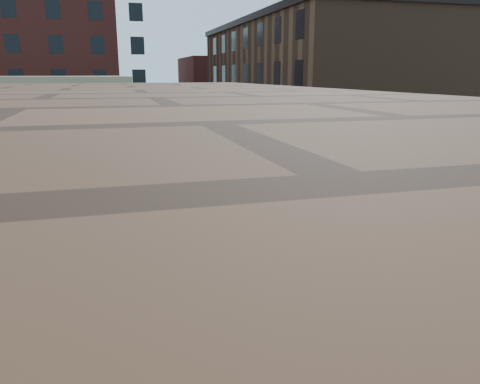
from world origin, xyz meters
TOP-DOWN VIEW (x-y plane):
  - ground at (0.00, 0.00)m, footprint 140.00×140.00m
  - sidewalk_ne at (23.00, 32.75)m, footprint 34.00×54.50m
  - apartment_block at (-18.50, 40.00)m, footprint 25.00×25.00m
  - commercial_row_ne at (13.00, 22.50)m, footprint 14.00×34.00m
  - filler_nw at (-16.00, 62.00)m, footprint 20.00×18.00m
  - filler_ne at (14.00, 58.00)m, footprint 16.00×16.00m
  - signal_pole_se at (6.04, -5.52)m, footprint 5.40×5.27m
  - signal_pole_nw at (-5.85, 5.34)m, footprint 3.58×3.67m
  - signal_pole_ne at (5.84, 5.35)m, footprint 3.67×3.58m
  - tree_ne_near at (7.50, 26.00)m, footprint 3.00×3.00m
  - tree_ne_far at (7.50, 34.00)m, footprint 3.00×3.00m
  - police_car at (-0.05, -0.21)m, footprint 4.96×4.40m
  - pickup at (-5.80, 8.19)m, footprint 5.32×2.78m
  - parked_car_wnear at (-5.13, 21.42)m, footprint 1.77×4.04m
  - parked_car_wfar at (-3.13, 31.15)m, footprint 1.73×4.93m
  - parked_car_wdeep at (-3.59, 46.36)m, footprint 1.93×4.43m
  - parked_car_enear at (2.50, 24.14)m, footprint 2.27×4.89m
  - parked_car_efar at (5.50, 40.29)m, footprint 2.38×4.73m
  - pedestrian_a at (-7.79, 7.66)m, footprint 0.67×0.52m
  - pedestrian_b at (-9.86, 6.00)m, footprint 1.08×0.91m
  - pedestrian_c at (-13.00, 6.00)m, footprint 1.21×1.11m
  - barrel_road at (3.65, 6.00)m, footprint 0.82×0.82m
  - barrel_bank at (-5.50, 7.86)m, footprint 0.66×0.66m
  - barricade_se_a at (6.41, -7.40)m, footprint 0.86×1.29m
  - barricade_se_b at (6.40, -8.35)m, footprint 0.72×1.16m
  - barricade_se_d at (6.65, -10.00)m, footprint 0.77×1.33m
  - barricade_nw_a at (-9.44, 5.70)m, footprint 1.41×0.78m
  - barricade_nw_b at (-10.67, 8.00)m, footprint 1.29×0.80m

SIDE VIEW (x-z plane):
  - ground at x=0.00m, z-range 0.00..0.00m
  - sidewalk_ne at x=23.00m, z-range 0.00..0.15m
  - barrel_bank at x=-5.50m, z-range 0.00..1.03m
  - barricade_se_b at x=6.40m, z-range 0.15..0.97m
  - barrel_road at x=3.65m, z-range 0.00..1.12m
  - barricade_se_a at x=6.41m, z-range 0.15..1.03m
  - barricade_nw_b at x=-10.67m, z-range 0.15..1.05m
  - barricade_se_d at x=6.65m, z-range 0.15..1.10m
  - parked_car_wdeep at x=-3.59m, z-range 0.00..1.27m
  - barricade_nw_a at x=-9.44m, z-range 0.15..1.17m
  - parked_car_wnear at x=-5.13m, z-range 0.00..1.35m
  - police_car at x=-0.05m, z-range 0.00..1.38m
  - pickup at x=-5.80m, z-range 0.00..1.43m
  - parked_car_efar at x=5.50m, z-range 0.00..1.55m
  - parked_car_enear at x=2.50m, z-range 0.00..1.55m
  - parked_car_wfar at x=-3.13m, z-range 0.00..1.62m
  - pedestrian_a at x=-7.79m, z-range 0.15..1.80m
  - pedestrian_b at x=-9.86m, z-range 0.15..2.13m
  - pedestrian_c at x=-13.00m, z-range 0.15..2.14m
  - tree_ne_near at x=7.50m, z-range 1.06..5.91m
  - tree_ne_far at x=7.50m, z-range 1.06..5.91m
  - signal_pole_nw at x=-5.85m, z-range 0.34..8.34m
  - signal_pole_ne at x=5.84m, z-range 0.34..8.34m
  - signal_pole_se at x=6.04m, z-range 0.61..8.61m
  - filler_ne at x=14.00m, z-range 0.00..12.00m
  - commercial_row_ne at x=13.00m, z-range 0.00..14.00m
  - filler_nw at x=-16.00m, z-range 0.00..16.00m
  - apartment_block at x=-18.50m, z-range 0.00..24.00m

